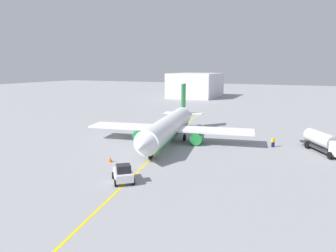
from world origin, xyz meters
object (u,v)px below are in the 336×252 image
pushback_tug (123,174)px  safety_cone_wingtip (118,165)px  safety_cone_nose (110,159)px  fuel_tanker (325,142)px  refueling_worker (273,142)px  airplane (169,127)px

pushback_tug → safety_cone_wingtip: bearing=-139.4°
pushback_tug → safety_cone_nose: size_ratio=5.62×
fuel_tanker → safety_cone_wingtip: size_ratio=13.82×
safety_cone_wingtip → refueling_worker: bearing=138.9°
airplane → pushback_tug: airplane is taller
pushback_tug → refueling_worker: (-24.22, 14.05, -0.19)m
safety_cone_nose → safety_cone_wingtip: bearing=55.5°
airplane → refueling_worker: airplane is taller
airplane → safety_cone_nose: 14.76m
fuel_tanker → pushback_tug: bearing=-42.2°
airplane → safety_cone_nose: (14.36, -2.53, -2.32)m
fuel_tanker → refueling_worker: (-0.23, -7.70, -0.90)m
pushback_tug → airplane: bearing=-170.3°
fuel_tanker → safety_cone_wingtip: 32.18m
safety_cone_nose → safety_cone_wingtip: size_ratio=1.02×
refueling_worker → pushback_tug: bearing=-30.1°
pushback_tug → refueling_worker: bearing=149.9°
refueling_worker → safety_cone_wingtip: (20.14, -17.55, -0.47)m
airplane → fuel_tanker: (-3.87, 25.17, -0.96)m
fuel_tanker → refueling_worker: bearing=-91.7°
airplane → refueling_worker: (-4.09, 17.48, -1.86)m
pushback_tug → refueling_worker: pushback_tug is taller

